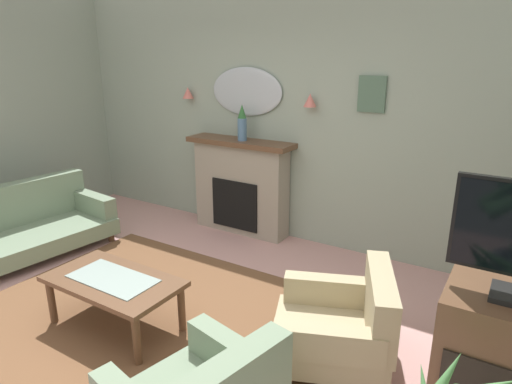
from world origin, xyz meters
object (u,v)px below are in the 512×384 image
at_px(fireplace, 241,187).
at_px(framed_picture, 372,94).
at_px(wall_sconce_right, 310,100).
at_px(coffee_table, 113,285).
at_px(armchair_in_corner, 342,324).
at_px(floral_couch, 24,226).
at_px(wall_sconce_left, 188,93).
at_px(wall_mirror, 246,92).
at_px(mantel_vase_centre, 242,123).

height_order(fireplace, framed_picture, framed_picture).
distance_m(fireplace, wall_sconce_right, 1.38).
height_order(coffee_table, armchair_in_corner, armchair_in_corner).
relative_size(floral_couch, armchair_in_corner, 1.69).
xyz_separation_m(wall_sconce_left, wall_sconce_right, (1.70, 0.00, 0.00)).
bearing_deg(wall_sconce_right, wall_mirror, 176.63).
bearing_deg(wall_sconce_left, fireplace, -6.16).
xyz_separation_m(fireplace, wall_sconce_left, (-0.85, 0.09, 1.09)).
xyz_separation_m(coffee_table, armchair_in_corner, (1.71, 0.58, -0.08)).
distance_m(coffee_table, floral_couch, 2.00).
bearing_deg(coffee_table, framed_picture, 63.22).
bearing_deg(mantel_vase_centre, wall_sconce_right, 8.53).
relative_size(wall_sconce_right, framed_picture, 0.39).
relative_size(coffee_table, floral_couch, 0.61).
bearing_deg(mantel_vase_centre, wall_sconce_left, 172.41).
bearing_deg(mantel_vase_centre, wall_mirror, 106.39).
relative_size(fireplace, floral_couch, 0.76).
bearing_deg(wall_sconce_right, floral_couch, -142.86).
height_order(wall_sconce_right, framed_picture, framed_picture).
bearing_deg(wall_sconce_left, wall_sconce_right, 0.00).
relative_size(fireplace, wall_sconce_left, 9.71).
relative_size(fireplace, framed_picture, 3.78).
distance_m(fireplace, floral_couch, 2.47).
relative_size(framed_picture, armchair_in_corner, 0.34).
bearing_deg(floral_couch, mantel_vase_centre, 46.17).
distance_m(wall_mirror, wall_sconce_left, 0.85).
distance_m(mantel_vase_centre, framed_picture, 1.51).
bearing_deg(fireplace, wall_sconce_right, 6.16).
bearing_deg(wall_mirror, fireplace, -90.00).
relative_size(fireplace, wall_sconce_right, 9.71).
bearing_deg(wall_mirror, coffee_table, -83.17).
relative_size(mantel_vase_centre, floral_couch, 0.24).
height_order(mantel_vase_centre, armchair_in_corner, mantel_vase_centre).
distance_m(fireplace, armchair_in_corner, 2.62).
distance_m(mantel_vase_centre, wall_sconce_left, 0.96).
distance_m(wall_sconce_right, floral_couch, 3.42).
distance_m(mantel_vase_centre, floral_couch, 2.68).
bearing_deg(armchair_in_corner, wall_sconce_right, 122.94).
bearing_deg(armchair_in_corner, fireplace, 140.00).
height_order(framed_picture, coffee_table, framed_picture).
bearing_deg(floral_couch, fireplace, 47.47).
xyz_separation_m(wall_sconce_right, coffee_table, (-0.56, -2.34, -1.28)).
relative_size(wall_sconce_left, framed_picture, 0.39).
bearing_deg(coffee_table, wall_sconce_left, 115.87).
bearing_deg(wall_mirror, framed_picture, 0.38).
distance_m(framed_picture, floral_couch, 3.98).
distance_m(mantel_vase_centre, coffee_table, 2.44).
height_order(fireplace, mantel_vase_centre, mantel_vase_centre).
distance_m(wall_mirror, coffee_table, 2.75).
bearing_deg(mantel_vase_centre, floral_couch, -133.83).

